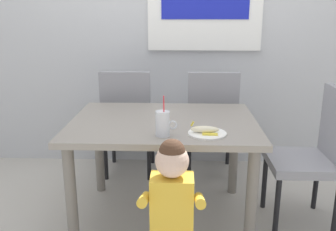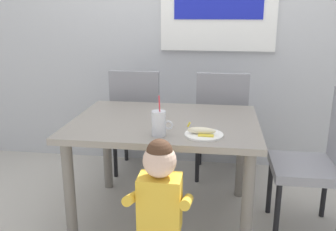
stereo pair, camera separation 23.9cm
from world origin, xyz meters
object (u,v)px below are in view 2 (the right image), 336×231
at_px(dining_chair_left, 138,116).
at_px(milk_cup, 159,125).
at_px(dining_chair_far, 321,156).
at_px(peeled_banana, 202,131).
at_px(dining_chair_right, 221,120).
at_px(dining_table, 165,134).
at_px(toddler_standing, 160,197).
at_px(snack_plate, 204,135).

xyz_separation_m(dining_chair_left, milk_cup, (0.36, -1.02, 0.25)).
relative_size(dining_chair_far, peeled_banana, 5.55).
bearing_deg(peeled_banana, dining_chair_far, 18.97).
bearing_deg(dining_chair_right, dining_table, 61.39).
relative_size(dining_chair_left, dining_chair_far, 1.00).
height_order(toddler_standing, milk_cup, milk_cup).
distance_m(dining_chair_left, dining_chair_right, 0.73).
bearing_deg(toddler_standing, dining_table, 96.33).
bearing_deg(dining_chair_left, dining_chair_far, 151.78).
distance_m(toddler_standing, snack_plate, 0.50).
xyz_separation_m(dining_chair_far, toddler_standing, (-0.94, -0.66, -0.02)).
bearing_deg(toddler_standing, milk_cup, 99.84).
distance_m(toddler_standing, peeled_banana, 0.50).
bearing_deg(dining_chair_right, peeled_banana, 83.22).
bearing_deg(dining_table, dining_chair_right, 61.39).
distance_m(dining_chair_right, milk_cup, 1.11).
height_order(dining_chair_right, toddler_standing, dining_chair_right).
xyz_separation_m(dining_chair_far, snack_plate, (-0.74, -0.26, 0.19)).
bearing_deg(milk_cup, snack_plate, 7.51).
xyz_separation_m(milk_cup, snack_plate, (0.26, 0.03, -0.06)).
relative_size(dining_chair_left, dining_chair_right, 1.00).
relative_size(dining_table, snack_plate, 5.41).
height_order(dining_chair_far, toddler_standing, dining_chair_far).
relative_size(toddler_standing, snack_plate, 3.64).
xyz_separation_m(dining_table, snack_plate, (0.28, -0.29, 0.11)).
height_order(dining_table, dining_chair_left, dining_chair_left).
relative_size(dining_chair_right, snack_plate, 4.17).
height_order(dining_chair_right, dining_chair_far, same).
relative_size(dining_chair_left, milk_cup, 3.84).
height_order(dining_chair_left, peeled_banana, dining_chair_left).
distance_m(dining_chair_right, snack_plate, 1.01).
distance_m(dining_table, toddler_standing, 0.70).
relative_size(dining_table, dining_chair_left, 1.30).
relative_size(dining_chair_right, dining_chair_far, 1.00).
xyz_separation_m(dining_table, dining_chair_right, (0.38, 0.70, -0.09)).
bearing_deg(toddler_standing, dining_chair_far, 34.87).
xyz_separation_m(dining_chair_right, snack_plate, (-0.11, -0.98, 0.19)).
xyz_separation_m(toddler_standing, snack_plate, (0.20, 0.40, 0.21)).
bearing_deg(dining_chair_far, milk_cup, -73.95).
relative_size(dining_table, milk_cup, 4.98).
distance_m(dining_chair_left, dining_chair_far, 1.55).
relative_size(dining_chair_left, toddler_standing, 1.15).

